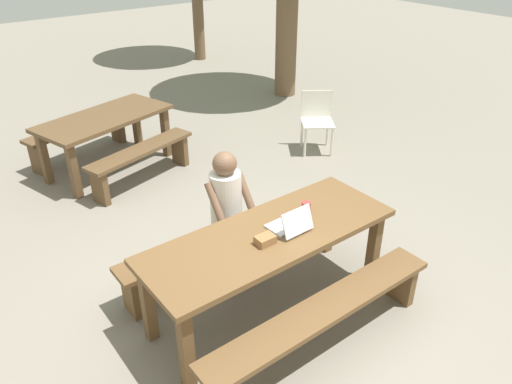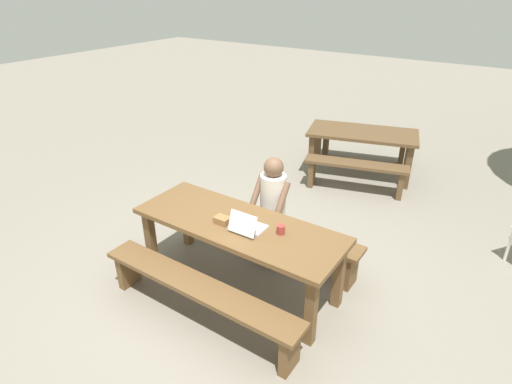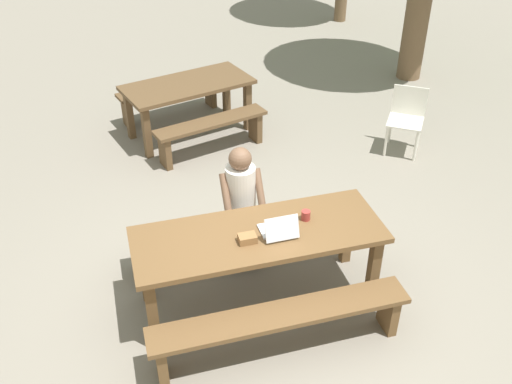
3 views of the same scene
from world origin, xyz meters
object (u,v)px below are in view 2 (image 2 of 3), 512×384
at_px(person_seated, 271,203).
at_px(picnic_table_mid, 362,138).
at_px(picnic_table_front, 238,232).
at_px(coffee_mug, 281,229).
at_px(small_pouch, 222,220).
at_px(laptop, 247,226).

bearing_deg(person_seated, picnic_table_mid, 90.33).
distance_m(picnic_table_front, picnic_table_mid, 3.41).
distance_m(coffee_mug, picnic_table_mid, 3.38).
xyz_separation_m(picnic_table_front, picnic_table_mid, (-0.01, 3.41, -0.04)).
bearing_deg(small_pouch, laptop, 5.96).
xyz_separation_m(small_pouch, person_seated, (0.13, 0.70, -0.08)).
relative_size(person_seated, picnic_table_mid, 0.67).
bearing_deg(picnic_table_front, coffee_mug, 8.54).
bearing_deg(person_seated, small_pouch, -100.89).
xyz_separation_m(small_pouch, picnic_table_mid, (0.12, 3.50, -0.18)).
height_order(picnic_table_front, laptop, laptop).
height_order(laptop, coffee_mug, laptop).
height_order(picnic_table_front, coffee_mug, coffee_mug).
distance_m(laptop, picnic_table_mid, 3.48).
height_order(small_pouch, picnic_table_mid, small_pouch).
xyz_separation_m(person_seated, picnic_table_mid, (-0.02, 2.80, -0.10)).
height_order(small_pouch, coffee_mug, coffee_mug).
xyz_separation_m(laptop, person_seated, (-0.15, 0.67, -0.10)).
bearing_deg(picnic_table_mid, person_seated, -105.38).
relative_size(laptop, person_seated, 0.24).
relative_size(coffee_mug, picnic_table_mid, 0.05).
xyz_separation_m(coffee_mug, picnic_table_mid, (-0.46, 3.34, -0.19)).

